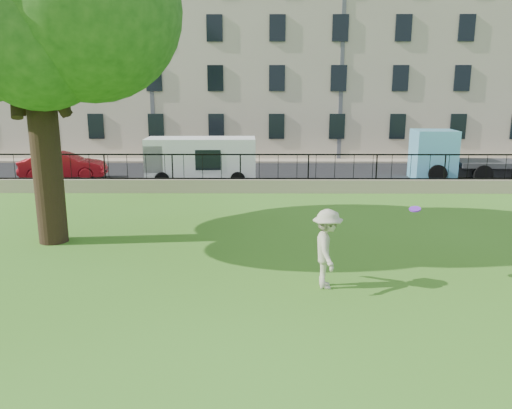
{
  "coord_description": "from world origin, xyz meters",
  "views": [
    {
      "loc": [
        0.84,
        -9.78,
        4.42
      ],
      "look_at": [
        0.75,
        3.5,
        1.39
      ],
      "focal_mm": 35.0,
      "sensor_mm": 36.0,
      "label": 1
    }
  ],
  "objects_px": {
    "frisbee": "(415,209)",
    "red_sedan": "(64,166)",
    "blue_truck": "(473,155)",
    "man": "(327,249)",
    "white_van": "(201,160)"
  },
  "relations": [
    {
      "from": "frisbee",
      "to": "red_sedan",
      "type": "distance_m",
      "value": 19.48
    },
    {
      "from": "red_sedan",
      "to": "blue_truck",
      "type": "relative_size",
      "value": 0.7
    },
    {
      "from": "frisbee",
      "to": "blue_truck",
      "type": "relative_size",
      "value": 0.05
    },
    {
      "from": "man",
      "to": "frisbee",
      "type": "xyz_separation_m",
      "value": [
        2.08,
        0.48,
        0.82
      ]
    },
    {
      "from": "frisbee",
      "to": "red_sedan",
      "type": "xyz_separation_m",
      "value": [
        -13.63,
        13.88,
        -1.05
      ]
    },
    {
      "from": "red_sedan",
      "to": "white_van",
      "type": "distance_m",
      "value": 7.24
    },
    {
      "from": "frisbee",
      "to": "white_van",
      "type": "height_order",
      "value": "white_van"
    },
    {
      "from": "frisbee",
      "to": "red_sedan",
      "type": "height_order",
      "value": "frisbee"
    },
    {
      "from": "red_sedan",
      "to": "blue_truck",
      "type": "distance_m",
      "value": 20.81
    },
    {
      "from": "man",
      "to": "white_van",
      "type": "height_order",
      "value": "white_van"
    },
    {
      "from": "red_sedan",
      "to": "white_van",
      "type": "xyz_separation_m",
      "value": [
        7.16,
        -0.96,
        0.41
      ]
    },
    {
      "from": "frisbee",
      "to": "red_sedan",
      "type": "bearing_deg",
      "value": 134.48
    },
    {
      "from": "man",
      "to": "frisbee",
      "type": "distance_m",
      "value": 2.29
    },
    {
      "from": "white_van",
      "to": "man",
      "type": "bearing_deg",
      "value": -73.73
    },
    {
      "from": "white_van",
      "to": "red_sedan",
      "type": "bearing_deg",
      "value": 170.53
    }
  ]
}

